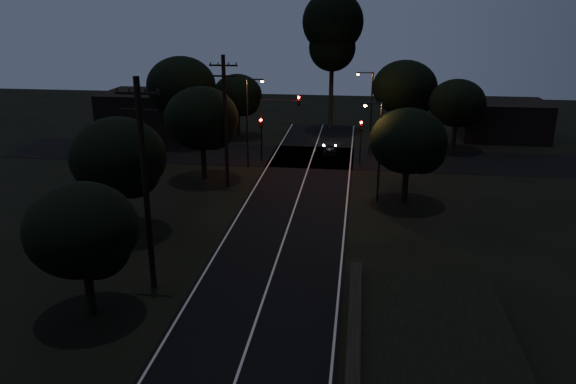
# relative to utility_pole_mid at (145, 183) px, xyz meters

# --- Properties ---
(road_surface) EXTENTS (60.00, 70.00, 0.03)m
(road_surface) POSITION_rel_utility_pole_mid_xyz_m (6.00, 16.12, -5.73)
(road_surface) COLOR black
(road_surface) RESTS_ON ground
(utility_pole_mid) EXTENTS (2.20, 0.30, 11.00)m
(utility_pole_mid) POSITION_rel_utility_pole_mid_xyz_m (0.00, 0.00, 0.00)
(utility_pole_mid) COLOR black
(utility_pole_mid) RESTS_ON ground
(utility_pole_far) EXTENTS (2.20, 0.30, 10.50)m
(utility_pole_far) POSITION_rel_utility_pole_mid_xyz_m (0.00, 17.00, -0.25)
(utility_pole_far) COLOR black
(utility_pole_far) RESTS_ON ground
(tree_left_b) EXTENTS (5.17, 5.17, 6.57)m
(tree_left_b) POSITION_rel_utility_pole_mid_xyz_m (-1.82, -3.10, -1.48)
(tree_left_b) COLOR black
(tree_left_b) RESTS_ON ground
(tree_left_c) EXTENTS (5.99, 5.99, 7.56)m
(tree_left_c) POSITION_rel_utility_pole_mid_xyz_m (-4.29, 6.88, -0.85)
(tree_left_c) COLOR black
(tree_left_c) RESTS_ON ground
(tree_left_d) EXTENTS (6.13, 6.13, 7.78)m
(tree_left_d) POSITION_rel_utility_pole_mid_xyz_m (-2.28, 18.88, -0.69)
(tree_left_d) COLOR black
(tree_left_d) RESTS_ON ground
(tree_far_nw) EXTENTS (5.41, 5.41, 6.85)m
(tree_far_nw) POSITION_rel_utility_pole_mid_xyz_m (-2.81, 34.89, -1.31)
(tree_far_nw) COLOR black
(tree_far_nw) RESTS_ON ground
(tree_far_w) EXTENTS (7.10, 7.10, 9.06)m
(tree_far_w) POSITION_rel_utility_pole_mid_xyz_m (-7.75, 30.86, 0.15)
(tree_far_w) COLOR black
(tree_far_w) RESTS_ON ground
(tree_far_ne) EXTENTS (6.78, 6.78, 8.58)m
(tree_far_ne) POSITION_rel_utility_pole_mid_xyz_m (15.24, 34.86, -0.19)
(tree_far_ne) COLOR black
(tree_far_ne) RESTS_ON ground
(tree_far_e) EXTENTS (5.58, 5.58, 7.08)m
(tree_far_e) POSITION_rel_utility_pole_mid_xyz_m (20.20, 31.89, -1.15)
(tree_far_e) COLOR black
(tree_far_e) RESTS_ON ground
(tree_right_a) EXTENTS (5.60, 5.60, 7.12)m
(tree_right_a) POSITION_rel_utility_pole_mid_xyz_m (14.20, 14.89, -1.12)
(tree_right_a) COLOR black
(tree_right_a) RESTS_ON ground
(tall_pine) EXTENTS (6.84, 6.84, 15.54)m
(tall_pine) POSITION_rel_utility_pole_mid_xyz_m (7.00, 40.00, 5.47)
(tall_pine) COLOR black
(tall_pine) RESTS_ON ground
(building_left) EXTENTS (10.00, 8.00, 4.40)m
(building_left) POSITION_rel_utility_pole_mid_xyz_m (-14.00, 37.00, -3.54)
(building_left) COLOR black
(building_left) RESTS_ON ground
(building_right) EXTENTS (9.00, 7.00, 4.00)m
(building_right) POSITION_rel_utility_pole_mid_xyz_m (26.00, 38.00, -3.74)
(building_right) COLOR black
(building_right) RESTS_ON ground
(signal_left) EXTENTS (0.28, 0.35, 4.10)m
(signal_left) POSITION_rel_utility_pole_mid_xyz_m (1.40, 24.99, -2.90)
(signal_left) COLOR black
(signal_left) RESTS_ON ground
(signal_right) EXTENTS (0.28, 0.35, 4.10)m
(signal_right) POSITION_rel_utility_pole_mid_xyz_m (10.60, 24.99, -2.90)
(signal_right) COLOR black
(signal_right) RESTS_ON ground
(signal_mast) EXTENTS (3.70, 0.35, 6.25)m
(signal_mast) POSITION_rel_utility_pole_mid_xyz_m (3.09, 24.99, -1.40)
(signal_mast) COLOR black
(signal_mast) RESTS_ON ground
(streetlight_a) EXTENTS (1.66, 0.26, 8.00)m
(streetlight_a) POSITION_rel_utility_pole_mid_xyz_m (0.69, 23.00, -1.10)
(streetlight_a) COLOR black
(streetlight_a) RESTS_ON ground
(streetlight_b) EXTENTS (1.66, 0.26, 8.00)m
(streetlight_b) POSITION_rel_utility_pole_mid_xyz_m (11.31, 29.00, -1.10)
(streetlight_b) COLOR black
(streetlight_b) RESTS_ON ground
(streetlight_c) EXTENTS (1.46, 0.26, 7.50)m
(streetlight_c) POSITION_rel_utility_pole_mid_xyz_m (11.83, 15.00, -1.39)
(streetlight_c) COLOR black
(streetlight_c) RESTS_ON ground
(car) EXTENTS (1.46, 3.26, 1.09)m
(car) POSITION_rel_utility_pole_mid_xyz_m (7.63, 28.14, -5.20)
(car) COLOR black
(car) RESTS_ON ground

